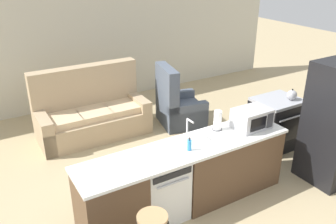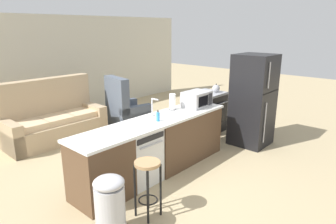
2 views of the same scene
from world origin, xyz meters
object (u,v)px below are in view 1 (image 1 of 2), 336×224
(couch, at_px, (91,114))
(armchair, at_px, (177,108))
(paper_towel_roll, at_px, (218,121))
(soap_bottle, at_px, (189,145))
(kettle, at_px, (292,95))
(stove_range, at_px, (275,123))
(refrigerator, at_px, (336,124))
(microwave, at_px, (252,118))
(dishwasher, at_px, (160,188))

(couch, bearing_deg, armchair, -16.67)
(paper_towel_roll, height_order, soap_bottle, paper_towel_roll)
(armchair, bearing_deg, kettle, -57.15)
(stove_range, distance_m, soap_bottle, 2.37)
(refrigerator, distance_m, microwave, 1.26)
(soap_bottle, bearing_deg, couch, 96.94)
(armchair, bearing_deg, microwave, -93.95)
(armchair, bearing_deg, refrigerator, -70.42)
(microwave, distance_m, kettle, 1.37)
(dishwasher, xyz_separation_m, armchair, (1.62, 2.20, -0.07))
(refrigerator, distance_m, kettle, 0.99)
(armchair, bearing_deg, couch, 163.33)
(couch, bearing_deg, kettle, -39.46)
(refrigerator, relative_size, paper_towel_roll, 6.39)
(stove_range, distance_m, refrigerator, 1.19)
(dishwasher, bearing_deg, kettle, 8.68)
(kettle, bearing_deg, soap_bottle, -168.10)
(paper_towel_roll, bearing_deg, couch, 111.62)
(paper_towel_roll, bearing_deg, soap_bottle, -157.31)
(soap_bottle, bearing_deg, paper_towel_roll, 22.69)
(armchair, bearing_deg, dishwasher, -126.46)
(dishwasher, height_order, kettle, kettle)
(paper_towel_roll, height_order, armchair, armchair)
(paper_towel_roll, height_order, couch, couch)
(stove_range, distance_m, couch, 3.33)
(refrigerator, height_order, soap_bottle, refrigerator)
(soap_bottle, distance_m, armchair, 2.67)
(kettle, xyz_separation_m, couch, (-2.73, 2.25, -0.59))
(stove_range, height_order, soap_bottle, soap_bottle)
(dishwasher, bearing_deg, microwave, -0.05)
(refrigerator, xyz_separation_m, microwave, (-1.13, 0.55, 0.14))
(couch, bearing_deg, refrigerator, -51.49)
(dishwasher, height_order, couch, couch)
(microwave, xyz_separation_m, paper_towel_roll, (-0.45, 0.19, -0.00))
(kettle, bearing_deg, stove_range, 143.32)
(soap_bottle, xyz_separation_m, kettle, (2.40, 0.51, 0.01))
(kettle, bearing_deg, microwave, -161.90)
(kettle, distance_m, couch, 3.59)
(refrigerator, height_order, armchair, refrigerator)
(dishwasher, bearing_deg, stove_range, 11.91)
(microwave, xyz_separation_m, soap_bottle, (-1.10, -0.08, -0.07))
(stove_range, distance_m, kettle, 0.57)
(refrigerator, distance_m, soap_bottle, 2.28)
(soap_bottle, height_order, armchair, armchair)
(refrigerator, xyz_separation_m, kettle, (0.17, 0.97, 0.08))
(refrigerator, xyz_separation_m, paper_towel_roll, (-1.58, 0.74, 0.14))
(stove_range, xyz_separation_m, refrigerator, (-0.00, -1.10, 0.45))
(refrigerator, bearing_deg, microwave, 154.09)
(kettle, bearing_deg, paper_towel_roll, -172.38)
(stove_range, xyz_separation_m, kettle, (0.17, -0.13, 0.53))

